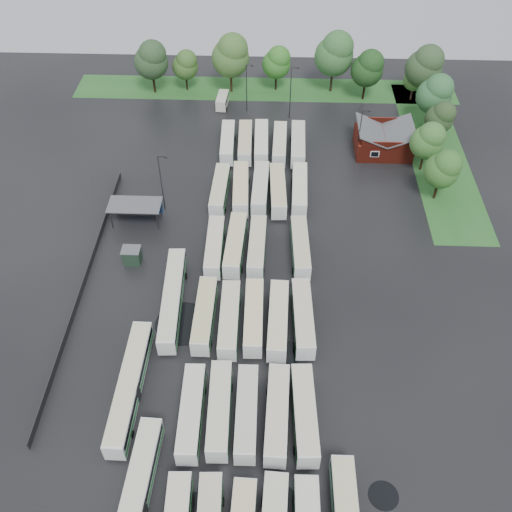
{
  "coord_description": "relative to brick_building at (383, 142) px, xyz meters",
  "views": [
    {
      "loc": [
        4.09,
        -45.84,
        60.01
      ],
      "look_at": [
        2.0,
        12.0,
        2.5
      ],
      "focal_mm": 40.0,
      "sensor_mm": 36.0,
      "label": 1
    }
  ],
  "objects": [
    {
      "name": "bus_r5c0",
      "position": [
        -28.24,
        -0.85,
        -0.15
      ],
      "size": [
        2.74,
        11.28,
        3.12
      ],
      "rotation": [
        0.0,
        0.0,
        0.03
      ],
      "color": "silver",
      "rests_on": "ground"
    },
    {
      "name": "tree_north_4",
      "position": [
        -7.98,
        21.69,
        6.5
      ],
      "size": [
        7.85,
        7.85,
        13.0
      ],
      "color": "black",
      "rests_on": "ground"
    },
    {
      "name": "bus_r1c2",
      "position": [
        -22.18,
        -55.32,
        -0.14
      ],
      "size": [
        2.48,
        11.31,
        3.14
      ],
      "rotation": [
        0.0,
        0.0,
        0.01
      ],
      "color": "silver",
      "rests_on": "ground"
    },
    {
      "name": "puddle_2",
      "position": [
        -31.4,
        -41.38,
        -1.86
      ],
      "size": [
        7.46,
        7.46,
        0.01
      ],
      "primitive_type": "cylinder",
      "color": "black",
      "rests_on": "ground"
    },
    {
      "name": "bus_r3c2",
      "position": [
        -21.95,
        -27.97,
        -0.15
      ],
      "size": [
        2.63,
        11.26,
        3.12
      ],
      "rotation": [
        0.0,
        0.0,
        -0.02
      ],
      "color": "silver",
      "rests_on": "ground"
    },
    {
      "name": "puddle_3",
      "position": [
        -17.28,
        -45.59,
        -1.86
      ],
      "size": [
        3.61,
        3.61,
        0.01
      ],
      "primitive_type": "cylinder",
      "color": "black",
      "rests_on": "ground"
    },
    {
      "name": "tree_north_1",
      "position": [
        -38.3,
        21.2,
        3.8
      ],
      "size": [
        5.32,
        5.32,
        8.81
      ],
      "color": "black",
      "rests_on": "ground"
    },
    {
      "name": "bus_r2c0",
      "position": [
        -28.38,
        -41.25,
        -0.12
      ],
      "size": [
        2.54,
        11.46,
        3.18
      ],
      "rotation": [
        0.0,
        0.0,
        -0.01
      ],
      "color": "silver",
      "rests_on": "ground"
    },
    {
      "name": "tree_east_1",
      "position": [
        6.25,
        -5.59,
        4.25
      ],
      "size": [
        5.74,
        5.74,
        9.5
      ],
      "color": "black",
      "rests_on": "ground"
    },
    {
      "name": "bus_r2c3",
      "position": [
        -18.73,
        -41.75,
        -0.07
      ],
      "size": [
        2.82,
        11.77,
        3.26
      ],
      "rotation": [
        0.0,
        0.0,
        -0.03
      ],
      "color": "silver",
      "rests_on": "ground"
    },
    {
      "name": "bus_r5c2",
      "position": [
        -22.12,
        -0.62,
        -0.11
      ],
      "size": [
        2.66,
        11.52,
        3.19
      ],
      "rotation": [
        0.0,
        0.0,
        0.02
      ],
      "color": "silver",
      "rests_on": "ground"
    },
    {
      "name": "puddle_0",
      "position": [
        -26.8,
        -65.74,
        -1.86
      ],
      "size": [
        4.01,
        4.01,
        0.01
      ],
      "primitive_type": "cylinder",
      "color": "black",
      "rests_on": "ground"
    },
    {
      "name": "tree_north_6",
      "position": [
        9.52,
        18.13,
        5.91
      ],
      "size": [
        7.3,
        7.3,
        12.09
      ],
      "color": "#3A2820",
      "rests_on": "ground"
    },
    {
      "name": "tree_east_2",
      "position": [
        10.12,
        2.9,
        3.66
      ],
      "size": [
        5.21,
        5.19,
        8.59
      ],
      "color": "black",
      "rests_on": "ground"
    },
    {
      "name": "bus_r4c0",
      "position": [
        -28.52,
        -14.7,
        -0.14
      ],
      "size": [
        2.73,
        11.34,
        3.14
      ],
      "rotation": [
        0.0,
        0.0,
        -0.03
      ],
      "color": "silver",
      "rests_on": "ground"
    },
    {
      "name": "tree_north_2",
      "position": [
        -28.84,
        20.6,
        6.28
      ],
      "size": [
        7.64,
        7.64,
        12.66
      ],
      "color": "#3A2114",
      "rests_on": "ground"
    },
    {
      "name": "artic_bus_west_c",
      "position": [
        -36.12,
        -52.31,
        -0.1
      ],
      "size": [
        2.66,
        17.19,
        3.18
      ],
      "rotation": [
        0.0,
        0.0,
        -0.01
      ],
      "color": "silver",
      "rests_on": "ground"
    },
    {
      "name": "bus_r3c4",
      "position": [
        -15.56,
        -27.85,
        -0.14
      ],
      "size": [
        2.85,
        11.33,
        3.13
      ],
      "rotation": [
        0.0,
        0.0,
        0.04
      ],
      "color": "silver",
      "rests_on": "ground"
    },
    {
      "name": "bus_r4c1",
      "position": [
        -25.09,
        -14.42,
        -0.06
      ],
      "size": [
        3.0,
        11.88,
        3.28
      ],
      "rotation": [
        0.0,
        0.0,
        0.04
      ],
      "color": "silver",
      "rests_on": "ground"
    },
    {
      "name": "west_fence",
      "position": [
        -46.2,
        -34.77,
        -1.27
      ],
      "size": [
        0.1,
        50.0,
        1.2
      ],
      "primitive_type": "cube",
      "color": "#2D2D30",
      "rests_on": "ground"
    },
    {
      "name": "bus_r3c1",
      "position": [
        -25.17,
        -27.78,
        -0.07
      ],
      "size": [
        3.01,
        11.82,
        3.26
      ],
      "rotation": [
        0.0,
        0.0,
        -0.05
      ],
      "color": "silver",
      "rests_on": "ground"
    },
    {
      "name": "puddle_1",
      "position": [
        -18.29,
        -64.33,
        -1.86
      ],
      "size": [
        3.5,
        3.5,
        0.01
      ],
      "primitive_type": "cylinder",
      "color": "black",
      "rests_on": "ground"
    },
    {
      "name": "bus_r1c4",
      "position": [
        -15.6,
        -55.26,
        -0.07
      ],
      "size": [
        3.06,
        11.84,
        3.27
      ],
      "rotation": [
        0.0,
        0.0,
        0.05
      ],
      "color": "silver",
      "rests_on": "ground"
    },
    {
      "name": "bus_r1c0",
      "position": [
        -28.46,
        -55.51,
        -0.11
      ],
      "size": [
        2.64,
        11.49,
        3.19
      ],
      "rotation": [
        0.0,
        0.0,
        0.02
      ],
      "color": "silver",
      "rests_on": "ground"
    },
    {
      "name": "tree_north_3",
      "position": [
        -19.57,
        21.86,
        4.34
      ],
      "size": [
        5.83,
        5.83,
        9.65
      ],
      "color": "black",
      "rests_on": "ground"
    },
    {
      "name": "artic_bus_west_a",
      "position": [
        -32.99,
        -65.62,
        -0.11
      ],
      "size": [
        3.16,
        17.16,
        3.17
      ],
      "rotation": [
        0.0,
        0.0,
        -0.04
      ],
      "color": "silver",
      "rests_on": "ground"
    },
    {
      "name": "bus_r3c0",
      "position": [
        -28.21,
        -28.25,
        -0.16
      ],
      "size": [
        2.53,
        11.18,
        3.1
      ],
      "rotation": [
        0.0,
        0.0,
        0.01
      ],
      "color": "silver",
      "rests_on": "ground"
    },
    {
      "name": "brick_building",
      "position": [
        0.0,
        0.0,
        0.0
      ],
      "size": [
        10.07,
        8.6,
        5.39
      ],
      "color": "maroon",
      "rests_on": "ground"
    },
    {
      "name": "bus_r2c4",
      "position": [
        -15.48,
        -41.27,
        -0.09
      ],
      "size": [
        2.95,
        11.72,
        3.24
      ],
      "rotation": [
        0.0,
        0.0,
        0.04
      ],
      "color": "silver",
      "rests_on": "ground"
    },
    {
      "name": "bus_r2c2",
      "position": [
        -21.92,
        -41.34,
        -0.13
      ],
      "size": [
        2.54,
        11.38,
        3.16
      ],
      "rotation": [
        0.0,
        0.0,
        0.01
      ],
      "color": "silver",
      "rests_on": "ground"
    },
    {
      "name": "lamp_post_back_e",
      "position": [
        -16.77,
        10.78,
        4.35
      ],
      "size": [
        1.65,
        0.32,
        10.71
      ],
      "color": "#2D2D30",
      "rests_on": "ground"
    },
    {
      "name": "bus_r4c3",
      "position": [
        -19.0,
        -14.66,
        -0.08
      ],
      "size": [
        2.97,
        11.77,
        3.25
      ],
      "rotation": [
        0.0,
        0.0,
        0.04
      ],
      "color": "silver",
      "rests_on": "ground"
    },
    {
      "name": "utility_hut",
      "position": [
        -40.2,
        -30.17,
        -0.55
      ],
      "size": [
        2.7,
        2.2,
        2.62
      ],
      "color": "black",
      "rests_on": "ground"
    },
    {
      "name": "puddle_4",
      "position": [
        -7.42,
        -63.48,
        -1.86
      ],
      "size": [
        3.27,
        3.27,
        0.01
      ],
      "primitive_type": "cylinder",
      "color": "black",
      "rests_on": "ground"
    },
    {
      "name": "bus_r2c1",
      "position": [
        -25.07,
        -41.87,
        -0.11
      ],
      "size": [
        2.56,
        11.49,
        3.19
      ],
      "rotation": [
        0.0,
        0.0,
        0.01
      ],
      "color": "silver",
      "rests_on": "ground"
    },
    {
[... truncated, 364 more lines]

